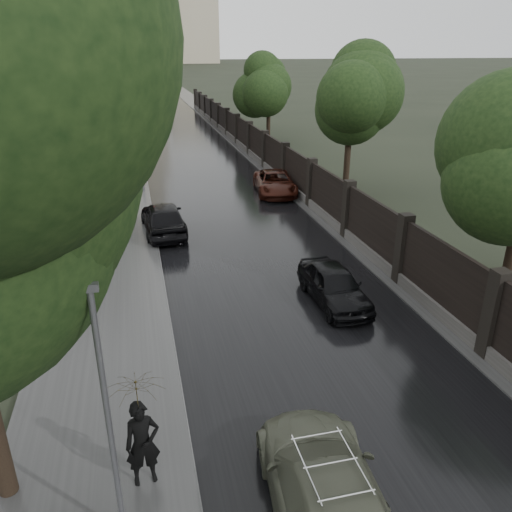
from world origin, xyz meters
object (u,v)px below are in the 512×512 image
object	(u,v)px
traffic_light	(141,154)
car_right_near	(334,285)
tree_right_c	(269,87)
tree_left_far	(75,97)
lamp_post	(109,422)
hatchback_left	(163,218)
volga_sedan	(328,496)
car_right_far	(275,183)
pedestrian_umbrella	(138,401)
tree_right_b	(351,109)

from	to	relation	value
traffic_light	car_right_near	bearing A→B (deg)	-69.62
tree_right_c	tree_left_far	bearing A→B (deg)	-147.17
lamp_post	hatchback_left	xyz separation A→B (m)	(1.80, 15.98, -1.89)
tree_right_c	volga_sedan	size ratio (longest dim) A/B	1.39
car_right_near	car_right_far	bearing A→B (deg)	81.10
tree_right_c	pedestrian_umbrella	world-z (taller)	tree_right_c
tree_right_b	car_right_far	distance (m)	6.02
tree_right_c	volga_sedan	world-z (taller)	tree_right_c
tree_left_far	hatchback_left	bearing A→B (deg)	-70.63
tree_right_c	traffic_light	bearing A→B (deg)	-128.18
pedestrian_umbrella	lamp_post	bearing A→B (deg)	-118.91
tree_left_far	car_right_far	bearing A→B (deg)	-31.35
traffic_light	tree_right_b	bearing A→B (deg)	-14.24
traffic_light	pedestrian_umbrella	size ratio (longest dim) A/B	1.37
tree_left_far	traffic_light	world-z (taller)	tree_left_far
volga_sedan	car_right_far	world-z (taller)	volga_sedan
tree_right_b	traffic_light	world-z (taller)	tree_right_b
tree_right_c	lamp_post	size ratio (longest dim) A/B	1.37
volga_sedan	hatchback_left	size ratio (longest dim) A/B	1.10
lamp_post	car_right_far	size ratio (longest dim) A/B	1.06
tree_right_b	traffic_light	distance (m)	12.44
tree_right_c	traffic_light	world-z (taller)	tree_right_c
hatchback_left	lamp_post	bearing A→B (deg)	80.51
tree_right_c	hatchback_left	size ratio (longest dim) A/B	1.52
car_right_far	pedestrian_umbrella	xyz separation A→B (m)	(-8.37, -20.42, 1.43)
tree_right_c	car_right_far	xyz separation A→B (m)	(-4.10, -16.95, -4.28)
volga_sedan	hatchback_left	bearing A→B (deg)	-78.60
hatchback_left	car_right_near	world-z (taller)	hatchback_left
tree_right_b	pedestrian_umbrella	size ratio (longest dim) A/B	2.40
car_right_far	tree_right_c	bearing A→B (deg)	83.51
tree_left_far	pedestrian_umbrella	bearing A→B (deg)	-83.69
tree_left_far	traffic_light	xyz separation A→B (m)	(3.70, -5.01, -2.84)
tree_left_far	lamp_post	xyz separation A→B (m)	(2.60, -28.50, -2.57)
lamp_post	pedestrian_umbrella	bearing A→B (deg)	69.47
tree_right_c	lamp_post	bearing A→B (deg)	-108.52
tree_right_c	volga_sedan	xyz separation A→B (m)	(-9.30, -39.07, -4.22)
tree_right_b	pedestrian_umbrella	world-z (taller)	tree_right_b
tree_right_b	car_right_near	bearing A→B (deg)	-114.60
traffic_light	volga_sedan	xyz separation A→B (m)	(2.50, -24.07, -1.66)
traffic_light	pedestrian_umbrella	bearing A→B (deg)	-91.73
volga_sedan	car_right_near	distance (m)	8.86
lamp_post	tree_right_c	bearing A→B (deg)	71.48
tree_left_far	pedestrian_umbrella	world-z (taller)	tree_left_far
tree_right_c	tree_right_b	bearing A→B (deg)	-90.00
tree_right_c	car_right_near	xyz separation A→B (m)	(-5.90, -30.89, -4.29)
tree_right_b	pedestrian_umbrella	xyz separation A→B (m)	(-12.47, -19.36, -2.85)
hatchback_left	pedestrian_umbrella	bearing A→B (deg)	81.65
traffic_light	car_right_far	xyz separation A→B (m)	(7.70, -1.94, -1.73)
tree_right_c	car_right_far	bearing A→B (deg)	-103.60
car_right_near	tree_right_c	bearing A→B (deg)	77.64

